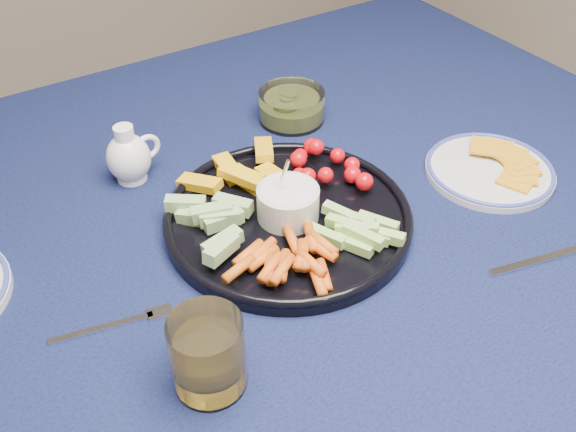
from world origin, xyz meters
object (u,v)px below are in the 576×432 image
dining_table (204,272)px  creamer_pitcher (129,157)px  crudite_platter (286,214)px  cheese_plate (490,169)px  juice_tumbler (208,358)px  pickle_bowl (292,107)px

dining_table → creamer_pitcher: bearing=101.5°
dining_table → crudite_platter: 0.16m
dining_table → crudite_platter: size_ratio=4.73×
cheese_plate → juice_tumbler: (-0.55, -0.11, 0.03)m
dining_table → creamer_pitcher: 0.21m
creamer_pitcher → cheese_plate: 0.56m
creamer_pitcher → juice_tumbler: juice_tumbler is taller
creamer_pitcher → cheese_plate: size_ratio=0.47×
crudite_platter → dining_table: bearing=151.4°
dining_table → cheese_plate: cheese_plate is taller
creamer_pitcher → pickle_bowl: creamer_pitcher is taller
crudite_platter → juice_tumbler: 0.28m
dining_table → cheese_plate: 0.47m
dining_table → juice_tumbler: (-0.10, -0.24, 0.13)m
juice_tumbler → dining_table: bearing=66.6°
creamer_pitcher → cheese_plate: bearing=-31.3°
dining_table → pickle_bowl: 0.34m
pickle_bowl → cheese_plate: (0.17, -0.30, -0.01)m
pickle_bowl → juice_tumbler: bearing=-131.9°
creamer_pitcher → juice_tumbler: 0.41m
cheese_plate → creamer_pitcher: bearing=148.7°
crudite_platter → creamer_pitcher: bearing=122.6°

